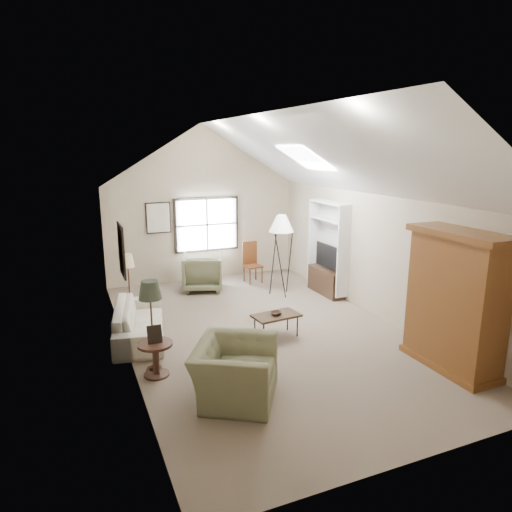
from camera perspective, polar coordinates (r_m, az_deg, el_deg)
name	(u,v)px	position (r m, az deg, el deg)	size (l,w,h in m)	color
room_shell	(265,160)	(8.08, 1.12, 11.95)	(5.01, 8.01, 4.00)	#705E50
window	(207,225)	(11.99, -6.17, 3.92)	(1.72, 0.08, 1.42)	black
skylight	(306,157)	(9.46, 6.24, 12.17)	(0.80, 1.20, 0.52)	white
wall_art	(142,232)	(9.58, -14.10, 2.87)	(1.97, 3.71, 0.88)	black
armoire	(456,301)	(7.74, 23.67, -5.16)	(0.60, 1.50, 2.20)	brown
tv_alcove	(328,246)	(10.83, 9.00, 1.19)	(0.32, 1.30, 2.10)	white
media_console	(326,281)	(11.03, 8.75, -3.14)	(0.34, 1.18, 0.60)	#382316
tv_panel	(327,256)	(10.87, 8.86, 0.00)	(0.05, 0.90, 0.55)	black
sofa	(139,321)	(8.73, -14.38, -7.83)	(2.13, 0.83, 0.62)	beige
armchair_near	(235,371)	(6.52, -2.65, -14.17)	(1.22, 1.07, 0.80)	#686949
armchair_far	(203,272)	(11.23, -6.68, -2.03)	(0.94, 0.96, 0.88)	#666748
coffee_table	(276,326)	(8.49, 2.53, -8.70)	(0.85, 0.47, 0.44)	#372616
bowl	(276,313)	(8.41, 2.55, -7.16)	(0.20, 0.20, 0.05)	#352316
side_table	(156,359)	(7.29, -12.40, -12.48)	(0.53, 0.53, 0.53)	#3B2218
side_chair	(253,263)	(11.74, -0.38, -0.82)	(0.41, 0.41, 1.05)	brown
tripod_lamp	(281,255)	(10.63, 3.16, 0.14)	(0.57, 0.57, 1.95)	white
dark_lamp	(152,325)	(7.28, -12.88, -8.44)	(0.36, 0.36, 1.49)	black
tan_lamp	(129,284)	(9.75, -15.58, -3.45)	(0.27, 0.27, 1.34)	tan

